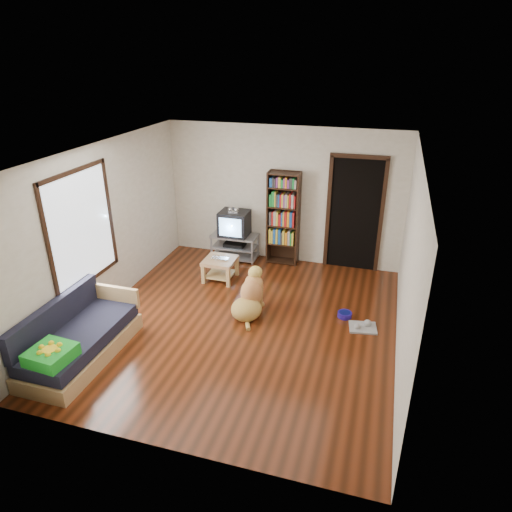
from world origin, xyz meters
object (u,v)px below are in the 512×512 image
(laptop, at_px, (219,259))
(dog_bowl, at_px, (345,315))
(bookshelf, at_px, (283,214))
(coffee_table, at_px, (220,265))
(tv_stand, at_px, (235,246))
(crt_tv, at_px, (235,223))
(dog, at_px, (250,298))
(sofa, at_px, (79,340))
(green_cushion, at_px, (51,355))
(grey_rag, at_px, (363,328))

(laptop, distance_m, dog_bowl, 2.43)
(laptop, distance_m, bookshelf, 1.52)
(dog_bowl, xyz_separation_m, coffee_table, (-2.32, 0.66, 0.24))
(bookshelf, bearing_deg, tv_stand, -174.37)
(crt_tv, bearing_deg, dog_bowl, -34.54)
(tv_stand, relative_size, dog, 0.96)
(sofa, xyz_separation_m, coffee_table, (1.02, 2.68, 0.02))
(bookshelf, relative_size, coffee_table, 3.27)
(bookshelf, height_order, sofa, bookshelf)
(dog_bowl, bearing_deg, laptop, 164.87)
(tv_stand, xyz_separation_m, dog, (0.91, -1.92, 0.01))
(coffee_table, height_order, dog, dog)
(dog, bearing_deg, tv_stand, 115.36)
(green_cushion, relative_size, dog, 0.52)
(grey_rag, bearing_deg, sofa, -153.99)
(tv_stand, bearing_deg, dog_bowl, -34.18)
(grey_rag, height_order, tv_stand, tv_stand)
(coffee_table, bearing_deg, bookshelf, 49.09)
(tv_stand, xyz_separation_m, crt_tv, (0.00, 0.02, 0.47))
(dog_bowl, distance_m, coffee_table, 2.42)
(crt_tv, bearing_deg, tv_stand, -90.00)
(crt_tv, height_order, bookshelf, bookshelf)
(laptop, bearing_deg, dog_bowl, -13.21)
(green_cushion, xyz_separation_m, grey_rag, (3.51, 2.42, -0.49))
(dog_bowl, distance_m, dog, 1.51)
(crt_tv, relative_size, dog, 0.62)
(green_cushion, height_order, crt_tv, crt_tv)
(tv_stand, bearing_deg, bookshelf, 5.63)
(dog, bearing_deg, dog_bowl, 12.27)
(bookshelf, height_order, coffee_table, bookshelf)
(dog_bowl, bearing_deg, crt_tv, 145.46)
(green_cushion, xyz_separation_m, sofa, (-0.12, 0.64, -0.24))
(green_cushion, bearing_deg, tv_stand, 83.09)
(green_cushion, height_order, sofa, sofa)
(laptop, height_order, dog_bowl, laptop)
(dog_bowl, relative_size, coffee_table, 0.40)
(laptop, xyz_separation_m, dog, (0.86, -0.94, -0.13))
(bookshelf, relative_size, sofa, 1.00)
(grey_rag, height_order, sofa, sofa)
(bookshelf, xyz_separation_m, sofa, (-1.92, -3.72, -0.74))
(coffee_table, distance_m, dog, 1.30)
(grey_rag, relative_size, sofa, 0.22)
(laptop, relative_size, coffee_table, 0.56)
(crt_tv, bearing_deg, coffee_table, -87.26)
(laptop, distance_m, coffee_table, 0.14)
(green_cushion, height_order, coffee_table, green_cushion)
(green_cushion, height_order, tv_stand, green_cushion)
(grey_rag, relative_size, dog, 0.43)
(grey_rag, distance_m, sofa, 4.06)
(coffee_table, bearing_deg, sofa, -110.83)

